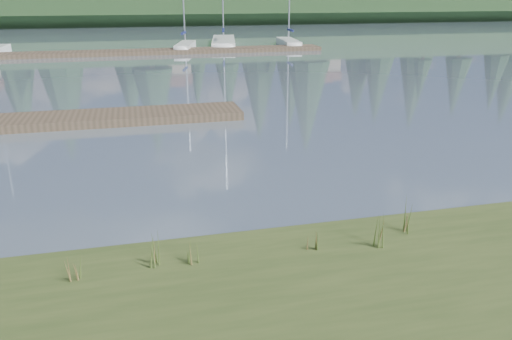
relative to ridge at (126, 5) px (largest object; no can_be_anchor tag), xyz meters
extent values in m
plane|color=slate|center=(0.00, -43.00, -2.50)|extent=(200.00, 200.00, 0.00)
cube|color=#1D3319|center=(0.00, 0.00, 0.00)|extent=(200.00, 20.00, 5.00)
cube|color=#4C3D2C|center=(-4.00, -64.00, -2.35)|extent=(16.00, 2.00, 0.30)
cube|color=#4C3D2C|center=(2.00, -43.00, -2.35)|extent=(26.00, 2.20, 0.30)
ellipsoid|color=white|center=(-9.83, -38.45, -2.28)|extent=(1.56, 1.90, 0.70)
cube|color=white|center=(4.46, -41.07, -2.28)|extent=(2.29, 5.08, 0.70)
ellipsoid|color=white|center=(5.06, -38.67, -2.28)|extent=(1.38, 1.57, 0.70)
cube|color=navy|center=(4.29, -41.73, -1.10)|extent=(0.67, 1.96, 0.20)
cube|color=white|center=(8.14, -38.11, -2.28)|extent=(3.43, 8.63, 0.70)
ellipsoid|color=white|center=(8.91, -33.97, -2.28)|extent=(2.23, 2.60, 0.70)
cube|color=navy|center=(7.93, -39.24, -1.10)|extent=(0.81, 3.33, 0.20)
cube|color=white|center=(13.48, -40.10, -2.28)|extent=(1.89, 5.63, 0.70)
ellipsoid|color=white|center=(13.80, -37.36, -2.28)|extent=(1.37, 1.63, 0.70)
cube|color=navy|center=(13.40, -40.85, -1.10)|extent=(0.45, 2.20, 0.20)
cone|color=#475B23|center=(0.23, -75.30, -1.87)|extent=(0.03, 0.03, 0.57)
cone|color=brown|center=(0.34, -75.37, -1.92)|extent=(0.03, 0.03, 0.45)
cone|color=#475B23|center=(0.29, -75.27, -1.84)|extent=(0.03, 0.03, 0.62)
cone|color=brown|center=(0.37, -75.33, -1.95)|extent=(0.03, 0.03, 0.40)
cone|color=#475B23|center=(0.25, -75.38, -1.89)|extent=(0.03, 0.03, 0.51)
cone|color=#475B23|center=(0.79, -75.39, -1.96)|extent=(0.03, 0.03, 0.39)
cone|color=brown|center=(0.90, -75.46, -2.00)|extent=(0.03, 0.03, 0.31)
cone|color=#475B23|center=(0.85, -75.36, -1.94)|extent=(0.03, 0.03, 0.43)
cone|color=brown|center=(0.93, -75.42, -2.01)|extent=(0.03, 0.03, 0.27)
cone|color=#475B23|center=(0.81, -75.47, -1.98)|extent=(0.03, 0.03, 0.35)
cone|color=#475B23|center=(3.95, -75.57, -1.87)|extent=(0.03, 0.03, 0.56)
cone|color=brown|center=(4.06, -75.64, -1.93)|extent=(0.03, 0.03, 0.45)
cone|color=#475B23|center=(4.01, -75.54, -1.84)|extent=(0.03, 0.03, 0.61)
cone|color=brown|center=(4.09, -75.60, -1.95)|extent=(0.03, 0.03, 0.39)
cone|color=#475B23|center=(3.97, -75.65, -1.90)|extent=(0.03, 0.03, 0.50)
cone|color=#475B23|center=(-1.00, -75.49, -1.95)|extent=(0.03, 0.03, 0.40)
cone|color=brown|center=(-0.89, -75.56, -1.99)|extent=(0.03, 0.03, 0.32)
cone|color=#475B23|center=(-0.94, -75.46, -1.93)|extent=(0.03, 0.03, 0.44)
cone|color=brown|center=(-0.86, -75.52, -2.01)|extent=(0.03, 0.03, 0.28)
cone|color=#475B23|center=(-0.98, -75.57, -1.97)|extent=(0.03, 0.03, 0.36)
cone|color=#475B23|center=(2.79, -75.48, -1.96)|extent=(0.03, 0.03, 0.38)
cone|color=brown|center=(2.90, -75.55, -2.00)|extent=(0.03, 0.03, 0.31)
cone|color=#475B23|center=(2.85, -75.45, -1.94)|extent=(0.03, 0.03, 0.42)
cone|color=brown|center=(2.93, -75.51, -2.02)|extent=(0.03, 0.03, 0.27)
cone|color=#475B23|center=(2.81, -75.56, -1.98)|extent=(0.03, 0.03, 0.35)
cone|color=#475B23|center=(4.74, -75.21, -1.83)|extent=(0.03, 0.03, 0.64)
cone|color=brown|center=(4.85, -75.28, -1.90)|extent=(0.03, 0.03, 0.51)
cone|color=#475B23|center=(4.80, -75.18, -1.80)|extent=(0.03, 0.03, 0.70)
cone|color=brown|center=(4.88, -75.24, -1.93)|extent=(0.03, 0.03, 0.44)
cone|color=#475B23|center=(4.76, -75.29, -1.86)|extent=(0.03, 0.03, 0.57)
cube|color=#33281C|center=(0.00, -74.60, -2.43)|extent=(60.00, 0.50, 0.14)
camera|label=1|loc=(0.14, -82.52, 1.98)|focal=35.00mm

